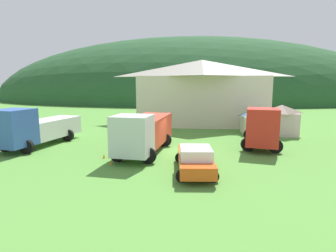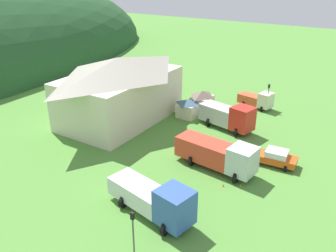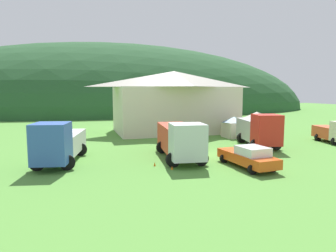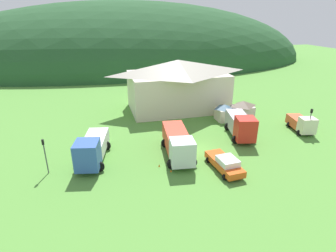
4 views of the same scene
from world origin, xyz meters
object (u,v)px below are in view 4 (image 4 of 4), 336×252
Objects in this scene: play_shed_pink at (243,111)px; traffic_cone_mid_row at (159,167)px; play_shed_cream at (224,112)px; service_pickup_orange at (225,163)px; box_truck_blue at (92,148)px; traffic_light_west at (45,153)px; tow_truck_silver at (178,143)px; crane_truck_red at (241,125)px; traffic_light_east at (310,120)px; traffic_cone_near_pickup at (171,172)px; light_truck_cream at (302,123)px; depot_building at (178,84)px.

play_shed_pink is 18.68m from traffic_cone_mid_row.
play_shed_cream reaches higher than service_pickup_orange.
play_shed_cream is 0.32× the size of box_truck_blue.
traffic_light_west reaches higher than play_shed_cream.
play_shed_pink is 0.37× the size of tow_truck_silver.
play_shed_cream is 0.31× the size of tow_truck_silver.
tow_truck_silver reaches higher than play_shed_cream.
traffic_light_west is at bearing -159.06° from play_shed_cream.
play_shed_pink is 28.32m from traffic_light_west.
crane_truck_red is at bearing 114.19° from tow_truck_silver.
play_shed_cream is 0.70× the size of traffic_light_east.
traffic_cone_near_pickup is at bearing -133.97° from play_shed_cream.
traffic_light_east is (-0.23, -1.51, 1.16)m from light_truck_cream.
play_shed_pink is at bearing 130.00° from tow_truck_silver.
box_truck_blue is 9.63m from tow_truck_silver.
play_shed_pink is at bearing 17.44° from traffic_light_west.
traffic_light_west reaches higher than play_shed_pink.
play_shed_pink reaches higher than traffic_cone_near_pickup.
traffic_light_west is at bearing -82.60° from tow_truck_silver.
light_truck_cream is at bearing 15.17° from traffic_cone_near_pickup.
crane_truck_red is 9.25m from light_truck_cream.
traffic_cone_mid_row is at bearing -67.14° from light_truck_cream.
traffic_light_west is 6.14× the size of traffic_cone_mid_row.
play_shed_cream is 4.29× the size of traffic_cone_mid_row.
box_truck_blue is at bearing -71.22° from crane_truck_red.
box_truck_blue is (-19.83, -8.09, 0.34)m from play_shed_cream.
light_truck_cream is 8.41× the size of traffic_cone_mid_row.
traffic_light_east is at bearing 90.15° from crane_truck_red.
traffic_cone_mid_row is at bearing -112.45° from depot_building.
depot_building is 9.46m from play_shed_cream.
depot_building is 21.10m from traffic_cone_near_pickup.
crane_truck_red is 9.24m from traffic_light_east.
play_shed_cream is at bearing 162.20° from play_shed_pink.
traffic_cone_near_pickup is (-11.31, -6.16, -1.77)m from crane_truck_red.
tow_truck_silver reaches higher than traffic_cone_mid_row.
traffic_light_east reaches higher than service_pickup_orange.
service_pickup_orange is (-0.99, -20.70, -3.52)m from depot_building.
service_pickup_orange is (13.45, -5.45, -0.83)m from box_truck_blue.
traffic_light_west is 11.83m from traffic_cone_mid_row.
traffic_light_west is at bearing 166.06° from traffic_cone_near_pickup.
service_pickup_orange is at bearing 49.06° from tow_truck_silver.
play_shed_pink is at bearing 140.54° from service_pickup_orange.
play_shed_cream is 0.70× the size of traffic_light_west.
traffic_light_east reaches higher than tow_truck_silver.
depot_building reaches higher than play_shed_pink.
play_shed_pink reaches higher than traffic_cone_mid_row.
box_truck_blue is 28.15m from traffic_light_east.
depot_building is 27.27× the size of traffic_cone_mid_row.
traffic_cone_mid_row is at bearing -114.77° from service_pickup_orange.
traffic_cone_near_pickup is (-11.97, -12.41, -1.32)m from play_shed_cream.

